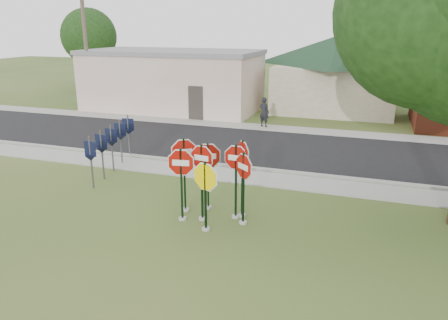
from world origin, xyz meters
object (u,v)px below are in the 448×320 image
(stop_sign_center, at_px, (202,172))
(utility_pole_near, at_px, (85,39))
(pedestrian, at_px, (264,112))
(stop_sign_left, at_px, (181,174))
(stop_sign_yellow, at_px, (205,187))

(stop_sign_center, xyz_separation_m, utility_pole_near, (-13.91, 13.95, 3.38))
(pedestrian, bearing_deg, stop_sign_center, 114.99)
(utility_pole_near, height_order, pedestrian, utility_pole_near)
(utility_pole_near, bearing_deg, stop_sign_left, -46.77)
(stop_sign_yellow, bearing_deg, stop_sign_center, 119.35)
(utility_pole_near, bearing_deg, pedestrian, -3.42)
(stop_sign_yellow, height_order, utility_pole_near, utility_pole_near)
(stop_sign_center, distance_m, stop_sign_yellow, 0.77)
(stop_sign_left, relative_size, pedestrian, 1.40)
(stop_sign_center, bearing_deg, stop_sign_left, -160.19)
(stop_sign_left, distance_m, pedestrian, 13.44)
(stop_sign_center, distance_m, stop_sign_left, 0.63)
(stop_sign_center, relative_size, stop_sign_left, 1.04)
(pedestrian, bearing_deg, utility_pole_near, 15.96)
(stop_sign_left, distance_m, utility_pole_near, 19.74)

